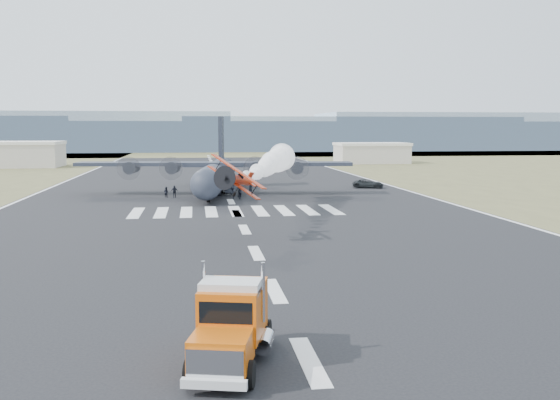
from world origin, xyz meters
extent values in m
plane|color=black|center=(0.00, 0.00, 0.00)|extent=(500.00, 500.00, 0.00)
cube|color=brown|center=(0.00, 230.00, 0.00)|extent=(500.00, 80.00, 0.00)
cube|color=#8599A9|center=(-65.00, 260.00, 8.50)|extent=(150.00, 50.00, 17.00)
cube|color=#8599A9|center=(0.00, 260.00, 6.50)|extent=(150.00, 50.00, 13.00)
cube|color=#8599A9|center=(65.00, 260.00, 7.50)|extent=(150.00, 50.00, 15.00)
cube|color=#8599A9|center=(130.00, 260.00, 8.50)|extent=(150.00, 50.00, 17.00)
cube|color=#A8A195|center=(-52.00, 145.00, 3.00)|extent=(24.00, 14.00, 6.00)
cube|color=silver|center=(-52.00, 145.00, 6.30)|extent=(24.50, 14.50, 0.80)
cube|color=#A8A195|center=(46.00, 150.00, 2.60)|extent=(20.00, 12.00, 5.20)
cube|color=silver|center=(46.00, 150.00, 5.50)|extent=(20.50, 12.50, 0.80)
cube|color=black|center=(-3.18, 1.14, 0.56)|extent=(2.75, 7.00, 0.25)
cube|color=#CC680C|center=(-3.91, -1.83, 1.38)|extent=(2.86, 2.94, 1.33)
cube|color=silver|center=(-4.21, -3.07, 1.27)|extent=(2.22, 0.68, 1.12)
cube|color=silver|center=(-4.26, -3.27, 0.56)|extent=(2.55, 0.91, 0.36)
cube|color=#CC680C|center=(-3.47, -0.05, 2.24)|extent=(2.91, 2.39, 2.24)
cube|color=black|center=(-3.68, -0.89, 2.60)|extent=(2.21, 0.66, 0.92)
cube|color=silver|center=(-3.40, 0.25, 3.42)|extent=(2.87, 2.19, 0.51)
cube|color=#CC680C|center=(-3.03, 1.73, 1.94)|extent=(2.96, 2.59, 2.65)
cylinder|color=black|center=(-5.15, -1.95, 0.56)|extent=(0.66, 1.19, 1.12)
cylinder|color=black|center=(-2.87, -2.51, 0.56)|extent=(0.66, 1.19, 1.12)
cylinder|color=black|center=(-4.12, 2.21, 0.56)|extent=(0.66, 1.19, 1.12)
cylinder|color=black|center=(-1.84, 1.65, 0.56)|extent=(0.66, 1.19, 1.12)
cylinder|color=black|center=(-3.88, 3.20, 0.56)|extent=(0.66, 1.19, 1.12)
cylinder|color=black|center=(-1.60, 2.64, 0.56)|extent=(0.66, 1.19, 1.12)
cylinder|color=#B52F0C|center=(-1.06, 30.46, 5.52)|extent=(2.12, 4.87, 0.87)
sphere|color=black|center=(-1.01, 30.65, 5.85)|extent=(0.67, 0.67, 0.67)
cylinder|color=black|center=(-1.67, 28.24, 5.52)|extent=(1.08, 0.81, 0.96)
cylinder|color=black|center=(-1.76, 27.91, 5.52)|extent=(2.05, 0.59, 2.12)
cube|color=#B52F0C|center=(-1.16, 30.09, 5.18)|extent=(5.10, 2.27, 3.01)
cube|color=#B52F0C|center=(-1.24, 29.82, 6.33)|extent=(5.26, 2.32, 3.11)
cube|color=#B52F0C|center=(-0.47, 32.60, 6.00)|extent=(0.32, 0.86, 0.96)
cube|color=#B52F0C|center=(-0.47, 32.60, 5.52)|extent=(2.04, 1.16, 0.08)
cylinder|color=black|center=(-2.01, 29.93, 4.36)|extent=(0.22, 0.44, 0.42)
cylinder|color=black|center=(-0.52, 29.52, 4.36)|extent=(0.22, 0.44, 0.42)
sphere|color=white|center=(-0.41, 32.78, 5.52)|extent=(0.67, 0.67, 0.67)
sphere|color=white|center=(0.20, 35.01, 5.54)|extent=(0.91, 0.91, 0.91)
sphere|color=white|center=(0.82, 37.24, 5.57)|extent=(1.15, 1.15, 1.15)
sphere|color=white|center=(1.44, 39.46, 5.60)|extent=(1.38, 1.38, 1.38)
sphere|color=white|center=(2.06, 41.69, 5.63)|extent=(1.62, 1.62, 1.62)
sphere|color=white|center=(2.67, 43.92, 5.66)|extent=(1.86, 1.86, 1.86)
sphere|color=white|center=(3.29, 46.14, 5.69)|extent=(2.10, 2.10, 2.10)
sphere|color=white|center=(3.91, 48.37, 5.72)|extent=(2.33, 2.33, 2.33)
sphere|color=white|center=(4.52, 50.59, 5.75)|extent=(2.57, 2.57, 2.57)
sphere|color=white|center=(5.14, 52.82, 5.78)|extent=(2.81, 2.81, 2.81)
sphere|color=white|center=(5.76, 55.05, 5.80)|extent=(3.04, 3.04, 3.04)
sphere|color=white|center=(6.38, 57.27, 5.83)|extent=(3.28, 3.28, 3.28)
sphere|color=white|center=(6.99, 59.50, 5.86)|extent=(3.52, 3.52, 3.52)
sphere|color=white|center=(7.61, 61.73, 5.89)|extent=(3.75, 3.75, 3.75)
cylinder|color=black|center=(-1.76, 71.12, 2.73)|extent=(7.62, 29.67, 4.20)
sphere|color=black|center=(-3.48, 56.53, 2.73)|extent=(4.20, 4.20, 4.20)
cone|color=black|center=(-0.03, 85.70, 2.73)|extent=(4.91, 6.74, 4.20)
cube|color=black|center=(-1.88, 70.08, 4.72)|extent=(42.19, 9.31, 0.52)
cylinder|color=black|center=(-14.44, 71.03, 4.20)|extent=(2.34, 4.18, 1.89)
cylinder|color=#3F3F44|center=(-14.69, 68.95, 4.20)|extent=(3.55, 0.47, 3.57)
cylinder|color=black|center=(-8.19, 70.29, 4.20)|extent=(2.34, 4.18, 1.89)
cylinder|color=#3F3F44|center=(-8.44, 68.21, 4.20)|extent=(3.55, 0.47, 3.57)
cylinder|color=black|center=(4.31, 68.82, 4.20)|extent=(2.34, 4.18, 1.89)
cylinder|color=#3F3F44|center=(4.06, 66.73, 4.20)|extent=(3.55, 0.47, 3.57)
cylinder|color=black|center=(10.56, 68.08, 4.20)|extent=(2.34, 4.18, 1.89)
cylinder|color=#3F3F44|center=(10.32, 65.99, 4.20)|extent=(3.55, 0.47, 3.57)
cube|color=black|center=(-0.28, 83.62, 7.97)|extent=(1.18, 4.76, 8.39)
cube|color=black|center=(-0.21, 84.14, 3.57)|extent=(14.96, 4.85, 0.37)
cube|color=black|center=(-3.92, 72.43, 1.15)|extent=(1.99, 6.40, 1.68)
cylinder|color=black|center=(-3.92, 72.43, 0.58)|extent=(0.66, 1.21, 1.15)
cube|color=black|center=(0.66, 71.89, 1.15)|extent=(1.99, 6.40, 1.68)
cylinder|color=black|center=(0.66, 71.89, 0.58)|extent=(0.66, 1.21, 1.15)
cylinder|color=black|center=(-3.11, 59.66, 0.47)|extent=(0.53, 0.99, 0.94)
imported|color=black|center=(24.39, 76.91, 0.74)|extent=(5.83, 4.07, 1.48)
imported|color=black|center=(-1.48, 65.09, 0.91)|extent=(0.72, 0.61, 1.82)
imported|color=black|center=(-9.16, 66.56, 0.78)|extent=(0.89, 0.79, 1.56)
imported|color=black|center=(0.47, 63.83, 0.87)|extent=(0.87, 1.23, 1.74)
imported|color=black|center=(-7.94, 66.11, 0.90)|extent=(1.11, 0.66, 1.80)
imported|color=black|center=(1.63, 65.43, 0.80)|extent=(0.91, 0.88, 1.60)
imported|color=black|center=(1.49, 63.21, 0.81)|extent=(0.51, 1.51, 1.62)
imported|color=black|center=(3.49, 68.68, 0.90)|extent=(0.85, 0.83, 1.81)
imported|color=black|center=(-4.34, 67.52, 0.89)|extent=(1.02, 0.90, 1.78)
camera|label=1|loc=(-4.84, -26.00, 10.20)|focal=40.00mm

